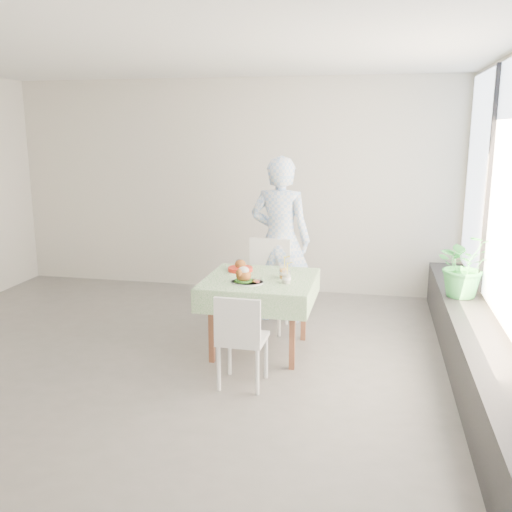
% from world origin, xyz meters
% --- Properties ---
extents(floor, '(6.00, 6.00, 0.00)m').
position_xyz_m(floor, '(0.00, 0.00, 0.00)').
color(floor, '#5A5855').
rests_on(floor, ground).
extents(ceiling, '(6.00, 6.00, 0.00)m').
position_xyz_m(ceiling, '(0.00, 0.00, 2.80)').
color(ceiling, white).
rests_on(ceiling, ground).
extents(wall_back, '(6.00, 0.02, 2.80)m').
position_xyz_m(wall_back, '(0.00, 2.50, 1.40)').
color(wall_back, beige).
rests_on(wall_back, ground).
extents(window_pane, '(0.01, 4.80, 2.18)m').
position_xyz_m(window_pane, '(2.97, 0.00, 1.65)').
color(window_pane, '#D1E0F9').
rests_on(window_pane, ground).
extents(window_ledge, '(0.40, 4.80, 0.50)m').
position_xyz_m(window_ledge, '(2.80, 0.00, 0.25)').
color(window_ledge, black).
rests_on(window_ledge, ground).
extents(cafe_table, '(1.05, 1.05, 0.74)m').
position_xyz_m(cafe_table, '(0.84, 0.30, 0.46)').
color(cafe_table, brown).
rests_on(cafe_table, ground).
extents(chair_far, '(0.48, 0.48, 0.97)m').
position_xyz_m(chair_far, '(0.77, 0.95, 0.30)').
color(chair_far, white).
rests_on(chair_far, ground).
extents(chair_near, '(0.40, 0.40, 0.82)m').
position_xyz_m(chair_near, '(0.85, -0.50, 0.25)').
color(chair_near, white).
rests_on(chair_near, ground).
extents(diner, '(0.73, 0.52, 1.87)m').
position_xyz_m(diner, '(0.87, 1.26, 0.93)').
color(diner, '#96BEF0').
rests_on(diner, ground).
extents(main_dish, '(0.31, 0.31, 0.16)m').
position_xyz_m(main_dish, '(0.74, 0.08, 0.79)').
color(main_dish, white).
rests_on(main_dish, cafe_table).
extents(juice_cup_orange, '(0.09, 0.09, 0.26)m').
position_xyz_m(juice_cup_orange, '(1.06, 0.33, 0.80)').
color(juice_cup_orange, white).
rests_on(juice_cup_orange, cafe_table).
extents(juice_cup_lemonade, '(0.08, 0.08, 0.24)m').
position_xyz_m(juice_cup_lemonade, '(1.12, 0.16, 0.80)').
color(juice_cup_lemonade, white).
rests_on(juice_cup_lemonade, cafe_table).
extents(second_dish, '(0.25, 0.25, 0.12)m').
position_xyz_m(second_dish, '(0.59, 0.53, 0.78)').
color(second_dish, red).
rests_on(second_dish, cafe_table).
extents(potted_plant, '(0.69, 0.63, 0.65)m').
position_xyz_m(potted_plant, '(2.80, 0.91, 0.83)').
color(potted_plant, '#2C863F').
rests_on(potted_plant, window_ledge).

